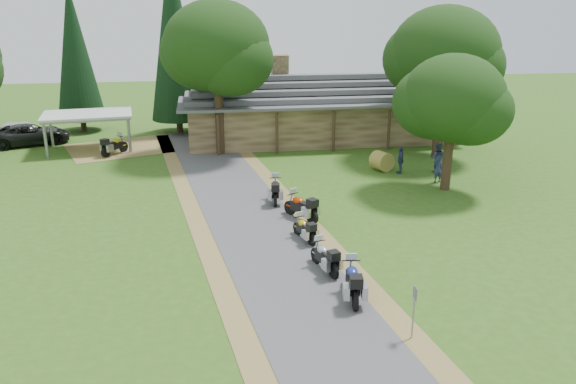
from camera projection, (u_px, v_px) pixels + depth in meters
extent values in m
plane|color=#315919|center=(295.00, 290.00, 20.41)|extent=(120.00, 120.00, 0.00)
plane|color=#3F3F41|center=(268.00, 246.00, 24.09)|extent=(51.95, 51.95, 0.00)
imported|color=silver|center=(22.00, 128.00, 42.10)|extent=(3.22, 6.17, 1.97)
imported|color=black|center=(29.00, 129.00, 41.06)|extent=(4.40, 6.49, 2.29)
imported|color=navy|center=(438.00, 166.00, 32.40)|extent=(0.60, 0.48, 1.89)
imported|color=navy|center=(437.00, 155.00, 34.30)|extent=(0.73, 0.64, 2.13)
imported|color=navy|center=(401.00, 158.00, 34.11)|extent=(0.48, 0.61, 1.94)
cylinder|color=olive|center=(382.00, 161.00, 34.86)|extent=(1.50, 1.45, 1.18)
cone|color=black|center=(175.00, 42.00, 43.13)|extent=(4.24, 4.24, 14.10)
cone|color=black|center=(76.00, 58.00, 44.10)|extent=(3.74, 3.74, 11.63)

